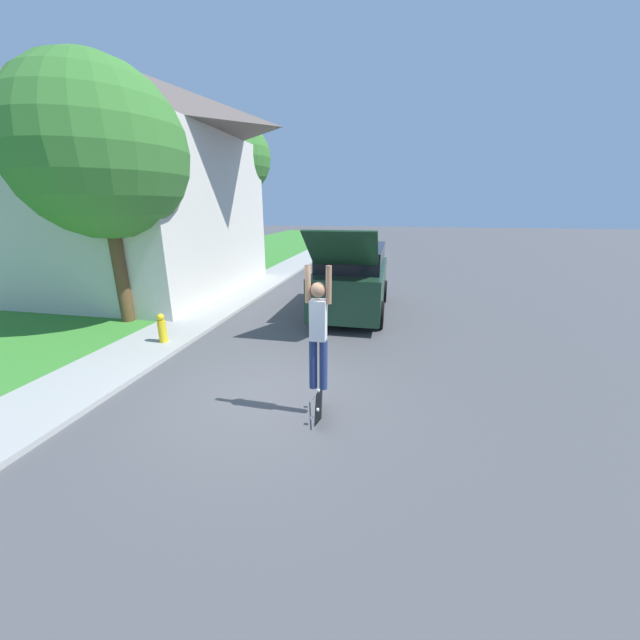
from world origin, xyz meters
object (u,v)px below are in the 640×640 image
(car_down_street, at_px, (363,246))
(suv_parked, at_px, (353,278))
(skateboarder, at_px, (318,327))
(skateboard, at_px, (318,405))
(lawn_tree_near, at_px, (100,152))
(lawn_tree_far, at_px, (236,159))
(fire_hydrant, at_px, (162,328))

(car_down_street, bearing_deg, suv_parked, -86.31)
(skateboarder, distance_m, skateboard, 1.33)
(lawn_tree_near, relative_size, skateboard, 8.51)
(suv_parked, distance_m, car_down_street, 14.40)
(lawn_tree_near, bearing_deg, skateboard, -29.55)
(lawn_tree_far, xyz_separation_m, skateboard, (6.47, -11.93, -5.25))
(fire_hydrant, bearing_deg, car_down_street, 79.69)
(lawn_tree_near, height_order, car_down_street, lawn_tree_near)
(skateboard, bearing_deg, fire_hydrant, 152.35)
(lawn_tree_far, xyz_separation_m, car_down_street, (5.34, 8.78, -4.78))
(lawn_tree_far, distance_m, skateboard, 14.55)
(skateboard, bearing_deg, skateboarder, 100.06)
(lawn_tree_near, height_order, fire_hydrant, lawn_tree_near)
(lawn_tree_near, relative_size, fire_hydrant, 9.32)
(skateboarder, bearing_deg, suv_parked, 91.67)
(lawn_tree_near, bearing_deg, lawn_tree_far, 88.97)
(skateboarder, distance_m, fire_hydrant, 5.10)
(suv_parked, height_order, car_down_street, suv_parked)
(lawn_tree_far, bearing_deg, skateboard, -61.54)
(skateboarder, relative_size, skateboard, 2.51)
(car_down_street, bearing_deg, lawn_tree_far, -121.34)
(lawn_tree_near, height_order, skateboard, lawn_tree_near)
(skateboard, bearing_deg, lawn_tree_far, 118.46)
(car_down_street, xyz_separation_m, fire_hydrant, (-3.34, -18.37, -0.23))
(lawn_tree_near, xyz_separation_m, skateboarder, (6.60, -3.66, -3.16))
(suv_parked, bearing_deg, skateboard, -88.21)
(suv_parked, height_order, fire_hydrant, suv_parked)
(lawn_tree_near, height_order, skateboarder, lawn_tree_near)
(car_down_street, bearing_deg, skateboard, -86.89)
(suv_parked, xyz_separation_m, skateboard, (0.20, -6.34, -0.91))
(skateboard, relative_size, fire_hydrant, 1.10)
(fire_hydrant, bearing_deg, skateboard, -27.65)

